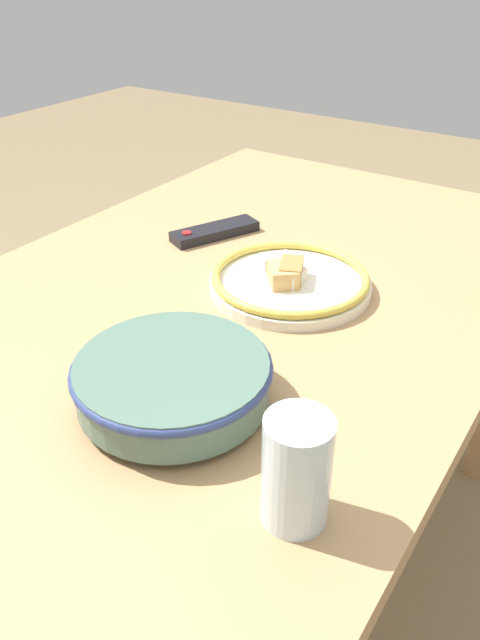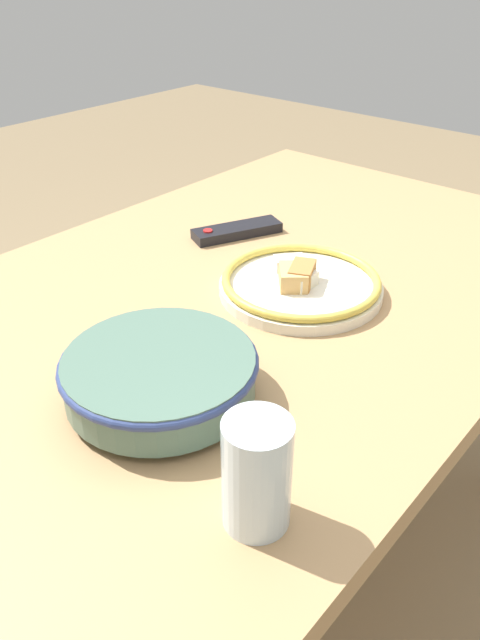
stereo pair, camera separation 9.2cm
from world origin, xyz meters
The scene contains 6 objects.
ground_plane centered at (0.00, 0.00, 0.00)m, with size 8.00×8.00×0.00m, color #7F6B4C.
dining_table centered at (0.00, 0.00, 0.67)m, with size 1.42×0.88×0.76m.
noodle_bowl centered at (-0.29, -0.11, 0.80)m, with size 0.25×0.25×0.07m.
food_plate centered at (0.06, -0.08, 0.77)m, with size 0.28×0.28×0.05m.
tv_remote centered at (0.17, 0.16, 0.77)m, with size 0.19×0.12×0.02m.
drinking_glass centered at (-0.36, -0.33, 0.82)m, with size 0.07×0.07×0.13m.
Camera 2 is at (-0.71, -0.60, 1.27)m, focal length 35.00 mm.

